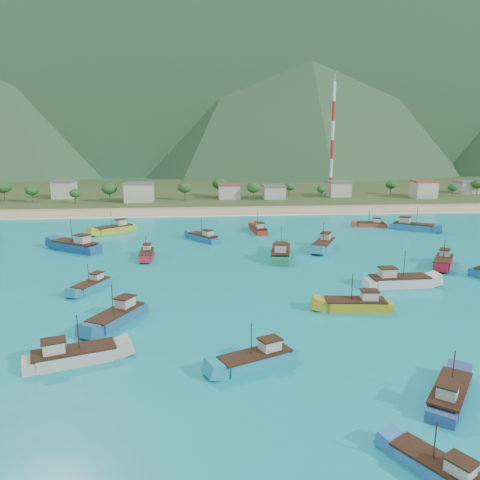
{
  "coord_description": "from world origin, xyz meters",
  "views": [
    {
      "loc": [
        -12.73,
        -85.28,
        25.92
      ],
      "look_at": [
        -3.57,
        18.0,
        3.0
      ],
      "focal_mm": 35.0,
      "sensor_mm": 36.0,
      "label": 1
    }
  ],
  "objects": [
    {
      "name": "village",
      "position": [
        2.39,
        102.05,
        4.65
      ],
      "size": [
        211.31,
        23.76,
        6.87
      ],
      "color": "beige",
      "rests_on": "ground"
    },
    {
      "name": "vegetation",
      "position": [
        -5.32,
        102.77,
        5.01
      ],
      "size": [
        275.39,
        25.0,
        7.9
      ],
      "color": "#235623",
      "rests_on": "ground"
    },
    {
      "name": "boat_14",
      "position": [
        -36.13,
        44.16,
        0.85
      ],
      "size": [
        11.21,
        9.83,
        6.84
      ],
      "rotation": [
        0.0,
        0.0,
        2.24
      ],
      "color": "gold",
      "rests_on": "ground"
    },
    {
      "name": "boat_10",
      "position": [
        37.17,
        3.5,
        0.71
      ],
      "size": [
        8.16,
        10.25,
        6.07
      ],
      "rotation": [
        0.0,
        0.0,
        2.56
      ],
      "color": "maroon",
      "rests_on": "ground"
    },
    {
      "name": "boat_12",
      "position": [
        -11.73,
        31.54,
        0.7
      ],
      "size": [
        8.44,
        10.02,
        6.03
      ],
      "rotation": [
        0.0,
        0.0,
        0.63
      ],
      "color": "#1E67A3",
      "rests_on": "ground"
    },
    {
      "name": "boat_21",
      "position": [
        -41.46,
        23.36,
        1.02
      ],
      "size": [
        13.0,
        10.83,
        7.79
      ],
      "rotation": [
        0.0,
        0.0,
        0.95
      ],
      "color": "navy",
      "rests_on": "ground"
    },
    {
      "name": "boat_4",
      "position": [
        11.02,
        -19.44,
        0.71
      ],
      "size": [
        10.59,
        4.17,
        6.09
      ],
      "rotation": [
        0.0,
        0.0,
        1.46
      ],
      "color": "#AF921A",
      "rests_on": "ground"
    },
    {
      "name": "boat_24",
      "position": [
        5.59,
        -55.16,
        0.49
      ],
      "size": [
        6.4,
        8.28,
        4.86
      ],
      "rotation": [
        0.0,
        0.0,
        0.55
      ],
      "color": "#2E6EB0",
      "rests_on": "ground"
    },
    {
      "name": "boat_9",
      "position": [
        4.84,
        12.28,
        0.98
      ],
      "size": [
        6.27,
        13.25,
        7.53
      ],
      "rotation": [
        0.0,
        0.0,
        6.08
      ],
      "color": "#1A7B52",
      "rests_on": "ground"
    },
    {
      "name": "boat_23",
      "position": [
        -24.41,
        15.89,
        0.56
      ],
      "size": [
        2.76,
        8.91,
        5.24
      ],
      "rotation": [
        0.0,
        0.0,
        3.16
      ],
      "color": "#A21D31",
      "rests_on": "ground"
    },
    {
      "name": "boat_25",
      "position": [
        47.65,
        40.1,
        0.9
      ],
      "size": [
        11.95,
        9.7,
        7.11
      ],
      "rotation": [
        0.0,
        0.0,
        4.12
      ],
      "color": "#2074AD",
      "rests_on": "ground"
    },
    {
      "name": "boat_18",
      "position": [
        -24.64,
        -21.25,
        0.75
      ],
      "size": [
        7.84,
        10.79,
        6.26
      ],
      "rotation": [
        0.0,
        0.0,
        2.64
      ],
      "color": "#205B82",
      "rests_on": "ground"
    },
    {
      "name": "beach",
      "position": [
        0.0,
        79.0,
        0.0
      ],
      "size": [
        400.0,
        18.0,
        1.2
      ],
      "primitive_type": "cube",
      "color": "beige",
      "rests_on": "ground"
    },
    {
      "name": "surf_line",
      "position": [
        0.0,
        69.5,
        0.0
      ],
      "size": [
        400.0,
        2.5,
        0.08
      ],
      "primitive_type": "cube",
      "color": "white",
      "rests_on": "ground"
    },
    {
      "name": "boat_15",
      "position": [
        22.17,
        -8.95,
        0.85
      ],
      "size": [
        11.68,
        3.73,
        6.85
      ],
      "rotation": [
        0.0,
        0.0,
        4.74
      ],
      "color": "silver",
      "rests_on": "ground"
    },
    {
      "name": "ground",
      "position": [
        0.0,
        0.0,
        0.0
      ],
      "size": [
        600.0,
        600.0,
        0.0
      ],
      "primitive_type": "plane",
      "color": "#0D8796",
      "rests_on": "ground"
    },
    {
      "name": "boat_1",
      "position": [
        -27.82,
        -33.29,
        0.74
      ],
      "size": [
        10.97,
        6.36,
        6.22
      ],
      "rotation": [
        0.0,
        0.0,
        5.04
      ],
      "color": "#B9AFA6",
      "rests_on": "ground"
    },
    {
      "name": "boat_11",
      "position": [
        16.55,
        20.3,
        0.84
      ],
      "size": [
        8.3,
        11.74,
        6.78
      ],
      "rotation": [
        0.0,
        0.0,
        2.66
      ],
      "color": "teal",
      "rests_on": "ground"
    },
    {
      "name": "boat_20",
      "position": [
        37.88,
        46.55,
        0.54
      ],
      "size": [
        8.98,
        4.13,
        5.12
      ],
      "rotation": [
        0.0,
        0.0,
        1.38
      ],
      "color": "#B53D28",
      "rests_on": "ground"
    },
    {
      "name": "boat_17",
      "position": [
        3.56,
        41.12,
        0.69
      ],
      "size": [
        4.19,
        10.41,
        5.98
      ],
      "rotation": [
        0.0,
        0.0,
        0.12
      ],
      "color": "#A02C1A",
      "rests_on": "ground"
    },
    {
      "name": "mountains",
      "position": [
        -18.31,
        403.81,
        106.83
      ],
      "size": [
        1520.0,
        440.0,
        260.0
      ],
      "color": "slate",
      "rests_on": "ground"
    },
    {
      "name": "boat_5",
      "position": [
        11.84,
        -45.14,
        0.63
      ],
      "size": [
        8.14,
        9.24,
        5.64
      ],
      "rotation": [
        0.0,
        0.0,
        5.61
      ],
      "color": "#2D4A81",
      "rests_on": "ground"
    },
    {
      "name": "radio_tower",
      "position": [
        42.78,
        108.0,
        24.66
      ],
      "size": [
        1.2,
        1.2,
        46.11
      ],
      "color": "red",
      "rests_on": "ground"
    },
    {
      "name": "land",
      "position": [
        0.0,
        140.0,
        0.0
      ],
      "size": [
        400.0,
        110.0,
        2.4
      ],
      "primitive_type": "cube",
      "color": "#385123",
      "rests_on": "ground"
    },
    {
      "name": "boat_19",
      "position": [
        -31.62,
        -5.58,
        0.53
      ],
      "size": [
        6.0,
        8.8,
        5.05
      ],
      "rotation": [
        0.0,
        0.0,
        2.69
      ],
      "color": "teal",
      "rests_on": "ground"
    },
    {
      "name": "boat_7",
      "position": [
        -6.4,
        -35.81,
        0.65
      ],
      "size": [
        10.03,
        6.56,
        5.73
      ],
      "rotation": [
        0.0,
        0.0,
        1.99
      ],
      "color": "teal",
      "rests_on": "ground"
    }
  ]
}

